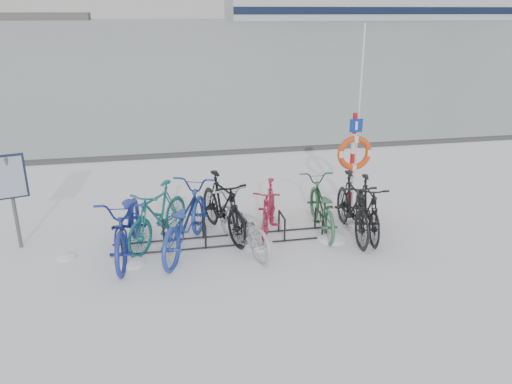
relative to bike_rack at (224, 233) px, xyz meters
name	(u,v)px	position (x,y,z in m)	size (l,w,h in m)	color
ground	(224,242)	(0.00, 0.00, -0.18)	(900.00, 900.00, 0.00)	white
ice_sheet	(154,25)	(0.00, 155.00, -0.17)	(400.00, 298.00, 0.02)	#9FAEB4
quay_edge	(196,154)	(0.00, 5.90, -0.13)	(400.00, 0.25, 0.10)	#3F3F42
bike_rack	(224,233)	(0.00, 0.00, 0.00)	(4.00, 0.48, 0.46)	black
info_board	(9,182)	(-3.60, 0.47, 1.05)	(0.61, 0.35, 1.71)	#595B5E
lifebuoy_station	(354,153)	(2.82, 0.97, 1.08)	(0.72, 0.22, 3.76)	red
bike_0	(128,221)	(-1.66, -0.11, 0.41)	(0.79, 2.26, 1.18)	navy
bike_1	(158,214)	(-1.16, 0.21, 0.38)	(0.53, 1.88, 1.13)	#166064
bike_2	(185,218)	(-0.70, -0.15, 0.41)	(0.78, 2.24, 1.17)	#233D9B
bike_3	(223,204)	(0.03, 0.35, 0.41)	(0.56, 1.98, 1.19)	black
bike_4	(243,222)	(0.29, -0.33, 0.32)	(0.67, 1.92, 1.01)	#A6A8AD
bike_5	(269,207)	(0.88, 0.24, 0.33)	(0.48, 1.70, 1.02)	maroon
bike_6	(321,204)	(1.91, 0.24, 0.33)	(0.67, 1.93, 1.01)	#316542
bike_7	(353,205)	(2.39, -0.13, 0.41)	(0.56, 1.97, 1.18)	black
bike_8	(368,206)	(2.69, -0.14, 0.37)	(0.52, 1.83, 1.10)	black
snow_drifts	(253,241)	(0.53, -0.09, -0.18)	(5.78, 1.45, 0.21)	white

